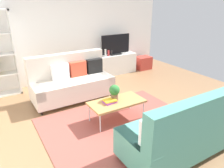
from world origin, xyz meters
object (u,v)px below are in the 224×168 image
at_px(vase_0, 99,54).
at_px(bottle_0, 105,53).
at_px(tv_console, 115,64).
at_px(table_book_0, 110,102).
at_px(couch_green, 183,131).
at_px(storage_trunk, 143,63).
at_px(tv, 116,45).
at_px(coffee_table, 117,103).
at_px(potted_plant, 114,92).
at_px(bottle_2, 112,53).
at_px(bottle_1, 108,53).
at_px(couch_beige, 72,81).

distance_m(vase_0, bottle_0, 0.21).
distance_m(tv_console, table_book_0, 3.05).
bearing_deg(table_book_0, bottle_0, 62.34).
relative_size(couch_green, storage_trunk, 3.66).
distance_m(couch_green, vase_0, 4.09).
height_order(tv_console, tv, tv).
xyz_separation_m(coffee_table, potted_plant, (-0.01, 0.07, 0.21)).
bearing_deg(storage_trunk, potted_plant, -138.18).
height_order(tv, vase_0, tv).
distance_m(bottle_0, bottle_2, 0.23).
xyz_separation_m(couch_green, tv, (1.26, 3.95, 0.51)).
bearing_deg(table_book_0, vase_0, 66.62).
height_order(storage_trunk, bottle_1, bottle_1).
distance_m(couch_green, coffee_table, 1.45).
relative_size(bottle_1, bottle_2, 1.10).
bearing_deg(table_book_0, tv, 55.97).
xyz_separation_m(vase_0, bottle_1, (0.30, -0.09, 0.01)).
bearing_deg(bottle_1, coffee_table, -116.84).
relative_size(coffee_table, bottle_2, 6.61).
distance_m(tv_console, storage_trunk, 1.11).
height_order(tv_console, potted_plant, potted_plant).
bearing_deg(vase_0, bottle_2, -12.18).
bearing_deg(bottle_1, storage_trunk, -2.50).
bearing_deg(coffee_table, bottle_0, 65.25).
relative_size(couch_green, potted_plant, 5.88).
xyz_separation_m(couch_beige, couch_green, (0.68, -2.84, -0.01)).
xyz_separation_m(tv_console, bottle_0, (-0.39, -0.04, 0.43)).
relative_size(couch_beige, vase_0, 11.08).
xyz_separation_m(vase_0, bottle_2, (0.42, -0.09, -0.00)).
height_order(table_book_0, vase_0, vase_0).
xyz_separation_m(vase_0, bottle_0, (0.19, -0.09, 0.03)).
distance_m(couch_beige, table_book_0, 1.42).
xyz_separation_m(couch_green, bottle_0, (0.87, 3.93, 0.31)).
bearing_deg(potted_plant, storage_trunk, 41.82).
bearing_deg(vase_0, potted_plant, -111.13).
bearing_deg(table_book_0, coffee_table, -7.63).
distance_m(coffee_table, bottle_0, 2.79).
xyz_separation_m(tv, bottle_1, (-0.28, -0.02, -0.22)).
height_order(couch_green, bottle_1, couch_green).
height_order(potted_plant, bottle_2, bottle_2).
xyz_separation_m(couch_green, coffee_table, (-0.29, 1.42, -0.05)).
relative_size(tv_console, bottle_0, 6.14).
height_order(couch_beige, coffee_table, couch_beige).
bearing_deg(tv, couch_beige, -150.20).
distance_m(coffee_table, table_book_0, 0.16).
distance_m(table_book_0, bottle_2, 2.94).
bearing_deg(bottle_1, tv, 4.13).
xyz_separation_m(tv_console, storage_trunk, (1.10, -0.10, -0.10)).
height_order(couch_beige, bottle_1, couch_beige).
relative_size(tv_console, tv, 1.40).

